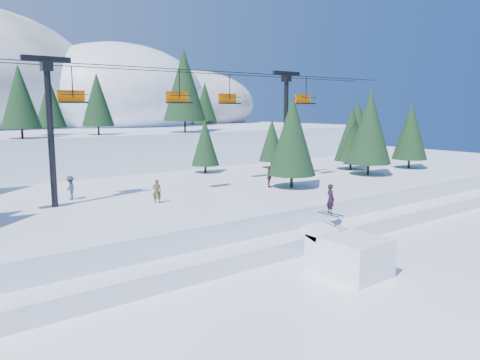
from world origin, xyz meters
TOP-DOWN VIEW (x-y plane):
  - ground at (0.00, 0.00)m, footprint 160.00×160.00m
  - mid_shelf at (0.00, 18.00)m, footprint 70.00×22.00m
  - berm at (0.00, 8.00)m, footprint 70.00×6.00m
  - jump_kicker at (2.18, 1.25)m, footprint 3.20×4.40m
  - chairlift at (0.53, 18.05)m, footprint 46.69×3.21m
  - conifer_stand at (0.81, 18.01)m, footprint 61.89×17.38m
  - distant_skiers at (-1.02, 17.54)m, footprint 34.31×8.58m
  - banner_near at (7.11, 5.32)m, footprint 2.79×0.67m
  - banner_far at (11.06, 6.17)m, footprint 2.66×1.09m

SIDE VIEW (x-z plane):
  - ground at x=0.00m, z-range 0.00..0.00m
  - banner_near at x=7.11m, z-range 0.09..0.99m
  - banner_far at x=11.06m, z-range 0.09..0.99m
  - berm at x=0.00m, z-range 0.00..1.10m
  - jump_kicker at x=2.18m, z-range -1.28..3.69m
  - mid_shelf at x=0.00m, z-range 0.00..2.50m
  - distant_skiers at x=-1.02m, z-range 2.44..4.29m
  - conifer_stand at x=0.81m, z-range 2.09..11.83m
  - chairlift at x=0.53m, z-range 4.18..14.46m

